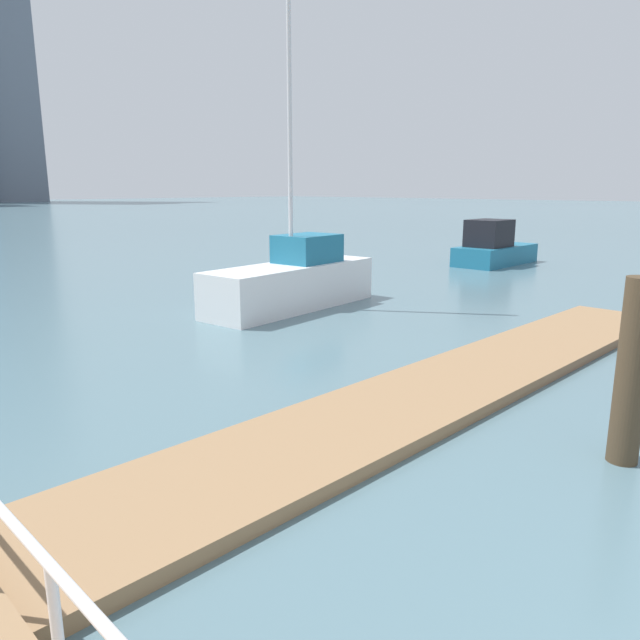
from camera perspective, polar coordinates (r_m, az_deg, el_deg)
The scene contains 4 objects.
floating_dock at distance 10.06m, azimuth 12.91°, elevation -5.98°, with size 15.26×2.00×0.18m, color #93704C.
dock_piling_3 at distance 7.87m, azimuth 27.90°, elevation -4.48°, with size 0.36×0.36×2.26m, color #473826.
moored_boat_3 at distance 16.26m, azimuth -2.56°, elevation 3.94°, with size 5.58×2.22×9.92m.
moored_boat_4 at distance 26.51m, azimuth 16.40°, elevation 6.67°, with size 4.40×1.91×1.93m.
Camera 1 is at (-4.02, 2.26, 3.25)m, focal length 33.13 mm.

